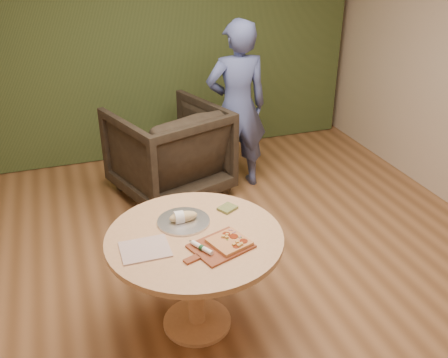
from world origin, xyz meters
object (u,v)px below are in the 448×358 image
cutlery_roll (202,248)px  armchair (168,147)px  pedestal_table (195,253)px  flatbread_pizza (229,242)px  pizza_paddle (220,247)px  serving_tray (184,221)px  person_standing (237,107)px  bread_roll (182,217)px

cutlery_roll → armchair: (0.29, 2.16, -0.26)m
pedestal_table → flatbread_pizza: (0.18, -0.18, 0.17)m
pizza_paddle → serving_tray: (-0.13, 0.36, -0.00)m
flatbread_pizza → pedestal_table: bearing=134.2°
pedestal_table → flatbread_pizza: size_ratio=4.14×
serving_tray → person_standing: size_ratio=0.20×
pedestal_table → bread_roll: bearing=101.0°
flatbread_pizza → armchair: (0.11, 2.15, -0.26)m
bread_roll → person_standing: person_standing is taller
cutlery_roll → serving_tray: 0.37m
pizza_paddle → bread_roll: (-0.14, 0.36, 0.04)m
pedestal_table → armchair: size_ratio=1.11×
armchair → flatbread_pizza: bearing=67.8°
pedestal_table → armchair: bearing=81.8°
armchair → pizza_paddle: bearing=66.0°
serving_tray → person_standing: bearing=59.4°
flatbread_pizza → serving_tray: 0.41m
serving_tray → person_standing: person_standing is taller
pedestal_table → serving_tray: bearing=98.2°
pizza_paddle → serving_tray: 0.39m
pizza_paddle → armchair: size_ratio=0.46×
pedestal_table → armchair: armchair is taller
pedestal_table → flatbread_pizza: flatbread_pizza is taller
cutlery_roll → armchair: bearing=54.7°
flatbread_pizza → armchair: 2.17m
pedestal_table → pizza_paddle: pizza_paddle is taller
person_standing → cutlery_roll: bearing=67.1°
cutlery_roll → person_standing: size_ratio=0.11×
armchair → pedestal_table: bearing=62.5°
pizza_paddle → armchair: 2.18m
flatbread_pizza → armchair: bearing=87.1°
pizza_paddle → armchair: (0.18, 2.16, -0.24)m
flatbread_pizza → cutlery_roll: bearing=-177.5°
cutlery_roll → armchair: armchair is taller
cutlery_roll → bread_roll: bread_roll is taller
flatbread_pizza → serving_tray: (-0.20, 0.36, -0.02)m
cutlery_roll → person_standing: person_standing is taller
bread_roll → pedestal_table: bearing=-79.0°
pizza_paddle → serving_tray: bearing=91.3°
serving_tray → pizza_paddle: bearing=-69.7°
flatbread_pizza → cutlery_roll: (-0.18, -0.01, 0.00)m
cutlery_roll → pedestal_table: bearing=60.4°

